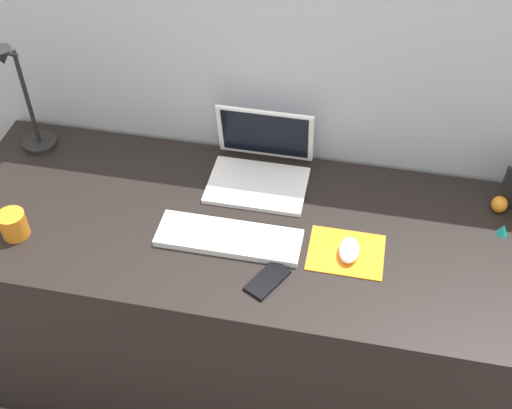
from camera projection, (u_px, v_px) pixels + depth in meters
The scene contains 12 objects.
ground_plane at pixel (261, 368), 2.45m from camera, with size 6.00×6.00×0.00m, color #59514C.
back_wall at pixel (284, 153), 2.22m from camera, with size 3.06×0.05×1.43m, color #B2B7C1.
desk at pixel (262, 306), 2.20m from camera, with size 1.86×0.67×0.74m, color black.
laptop at pixel (261, 162), 2.06m from camera, with size 0.30×0.25×0.21m.
keyboard at pixel (229, 238), 1.89m from camera, with size 0.41×0.13×0.02m, color white.
mousepad at pixel (346, 253), 1.87m from camera, with size 0.21×0.17×0.00m, color orange.
mouse at pixel (349, 250), 1.85m from camera, with size 0.06×0.10×0.03m, color white.
cell_phone at pixel (267, 280), 1.79m from camera, with size 0.06×0.13×0.01m, color black.
desk_lamp at pixel (23, 102), 2.06m from camera, with size 0.11×0.15×0.40m.
coffee_mug at pixel (13, 224), 1.89m from camera, with size 0.08×0.08×0.08m, color orange.
toy_figurine_teal at pixel (503, 229), 1.91m from camera, with size 0.03×0.03×0.04m, color teal.
toy_figurine_orange at pixel (499, 204), 1.97m from camera, with size 0.05×0.05×0.05m, color orange.
Camera 1 is at (0.25, -1.32, 2.14)m, focal length 47.09 mm.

